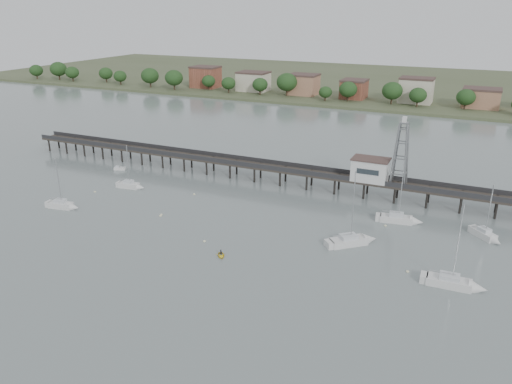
% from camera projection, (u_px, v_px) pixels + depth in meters
% --- Properties ---
extents(ground_plane, '(500.00, 500.00, 0.00)m').
position_uv_depth(ground_plane, '(114.00, 300.00, 75.57)').
color(ground_plane, slate).
rests_on(ground_plane, ground).
extents(pier, '(150.00, 5.00, 5.50)m').
position_uv_depth(pier, '(270.00, 168.00, 125.30)').
color(pier, '#2D2823').
rests_on(pier, ground).
extents(pier_building, '(8.40, 5.40, 5.30)m').
position_uv_depth(pier_building, '(370.00, 169.00, 114.50)').
color(pier_building, silver).
rests_on(pier_building, ground).
extents(lattice_tower, '(3.20, 3.20, 15.50)m').
position_uv_depth(lattice_tower, '(401.00, 154.00, 110.41)').
color(lattice_tower, slate).
rests_on(lattice_tower, ground).
extents(sailboat_a, '(7.49, 3.19, 12.08)m').
position_uv_depth(sailboat_a, '(65.00, 206.00, 109.73)').
color(sailboat_a, silver).
rests_on(sailboat_a, ground).
extents(sailboat_c, '(8.79, 8.28, 15.35)m').
position_uv_depth(sailboat_c, '(356.00, 241.00, 93.43)').
color(sailboat_c, silver).
rests_on(sailboat_c, ground).
extents(sailboat_d, '(9.20, 2.92, 14.99)m').
position_uv_depth(sailboat_d, '(459.00, 284.00, 78.72)').
color(sailboat_d, silver).
rests_on(sailboat_d, ground).
extents(sailboat_e, '(6.29, 6.21, 11.45)m').
position_uv_depth(sailboat_e, '(487.00, 236.00, 95.09)').
color(sailboat_e, silver).
rests_on(sailboat_e, ground).
extents(sailboat_b, '(6.94, 2.74, 11.30)m').
position_uv_depth(sailboat_b, '(132.00, 186.00, 121.82)').
color(sailboat_b, silver).
rests_on(sailboat_b, ground).
extents(sailboat_f, '(8.88, 3.80, 14.17)m').
position_uv_depth(sailboat_f, '(403.00, 220.00, 102.49)').
color(sailboat_f, silver).
rests_on(sailboat_f, ground).
extents(white_tender, '(3.35, 2.27, 1.20)m').
position_uv_depth(white_tender, '(120.00, 168.00, 135.76)').
color(white_tender, silver).
rests_on(white_tender, ground).
extents(yellow_dinghy, '(1.73, 1.41, 2.45)m').
position_uv_depth(yellow_dinghy, '(221.00, 256.00, 88.89)').
color(yellow_dinghy, yellow).
rests_on(yellow_dinghy, ground).
extents(dinghy_occupant, '(0.53, 1.15, 0.27)m').
position_uv_depth(dinghy_occupant, '(221.00, 256.00, 88.89)').
color(dinghy_occupant, black).
rests_on(dinghy_occupant, ground).
extents(mooring_buoys, '(74.84, 22.11, 0.39)m').
position_uv_depth(mooring_buoys, '(221.00, 219.00, 104.14)').
color(mooring_buoys, beige).
rests_on(mooring_buoys, ground).
extents(far_shore, '(500.00, 170.00, 10.40)m').
position_uv_depth(far_shore, '(397.00, 84.00, 278.98)').
color(far_shore, '#475133').
rests_on(far_shore, ground).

